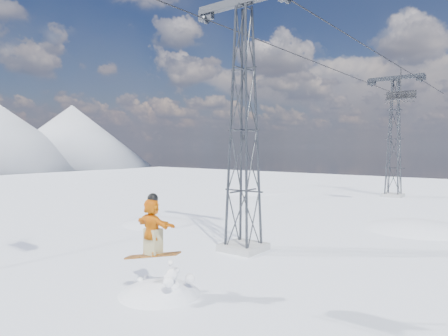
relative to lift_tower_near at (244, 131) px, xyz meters
The scene contains 6 objects.
ground 9.72m from the lift_tower_near, 95.71° to the right, with size 120.00×120.00×0.00m, color white.
snow_terrain 20.81m from the lift_tower_near, 112.81° to the left, with size 39.00×37.00×22.00m.
lift_tower_near is the anchor object (origin of this frame).
lift_tower_far 25.00m from the lift_tower_near, 90.00° to the left, with size 5.20×1.80×11.43m.
haul_cables 12.70m from the lift_tower_near, 90.00° to the left, with size 4.46×51.00×0.06m.
lift_chair_mid 18.47m from the lift_tower_near, 83.05° to the left, with size 2.18×0.63×2.70m.
Camera 1 is at (11.13, -6.87, 4.73)m, focal length 32.00 mm.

